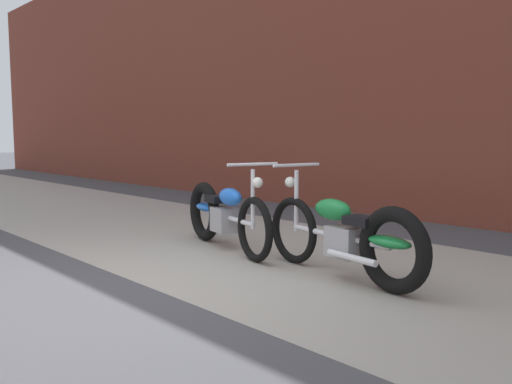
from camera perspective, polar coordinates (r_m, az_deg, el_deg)
The scene contains 5 objects.
ground_plane at distance 4.80m, azimuth -11.88°, elevation -9.81°, with size 80.00×80.00×0.00m, color #47474C.
sidewalk_slab at distance 5.86m, azimuth 3.06°, elevation -6.76°, with size 36.00×3.50×0.01m, color #9E998E.
brick_building_wall at distance 8.71m, azimuth 19.95°, elevation 17.04°, with size 36.00×0.50×6.03m, color brown.
motorcycle_blue at distance 6.19m, azimuth -3.73°, elevation -2.35°, with size 1.97×0.75×1.03m.
motorcycle_green at distance 4.85m, azimuth 10.11°, elevation -4.77°, with size 2.00×0.63×1.03m.
Camera 1 is at (3.97, -2.36, 1.30)m, focal length 37.28 mm.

